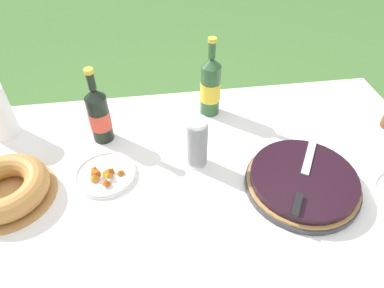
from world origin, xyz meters
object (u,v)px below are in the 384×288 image
(serving_knife, at_px, (303,180))
(juice_bottle_red, at_px, (99,115))
(bundt_cake, at_px, (5,188))
(snack_plate_near, at_px, (105,174))
(cup_stack, at_px, (199,143))
(berry_tart, at_px, (302,181))
(cider_bottle_green, at_px, (210,86))

(serving_knife, height_order, juice_bottle_red, juice_bottle_red)
(bundt_cake, bearing_deg, serving_knife, -7.16)
(juice_bottle_red, relative_size, snack_plate_near, 1.43)
(cup_stack, xyz_separation_m, juice_bottle_red, (-0.35, 0.19, 0.02))
(snack_plate_near, bearing_deg, bundt_cake, -171.92)
(berry_tart, distance_m, serving_knife, 0.05)
(cup_stack, relative_size, snack_plate_near, 0.93)
(cider_bottle_green, xyz_separation_m, snack_plate_near, (-0.43, -0.32, -0.12))
(snack_plate_near, bearing_deg, berry_tart, -11.97)
(bundt_cake, distance_m, cup_stack, 0.66)
(juice_bottle_red, xyz_separation_m, snack_plate_near, (0.01, -0.21, -0.10))
(bundt_cake, bearing_deg, cup_stack, 5.54)
(serving_knife, xyz_separation_m, juice_bottle_red, (-0.67, 0.38, 0.05))
(berry_tart, relative_size, juice_bottle_red, 1.25)
(berry_tart, height_order, cider_bottle_green, cider_bottle_green)
(bundt_cake, relative_size, cup_stack, 1.55)
(cider_bottle_green, height_order, juice_bottle_red, cider_bottle_green)
(serving_knife, bearing_deg, juice_bottle_red, 92.00)
(bundt_cake, distance_m, juice_bottle_red, 0.40)
(cider_bottle_green, bearing_deg, snack_plate_near, -143.46)
(berry_tart, relative_size, snack_plate_near, 1.79)
(snack_plate_near, bearing_deg, serving_knife, -14.31)
(bundt_cake, bearing_deg, juice_bottle_red, 40.08)
(berry_tart, xyz_separation_m, snack_plate_near, (-0.67, 0.14, -0.02))
(cup_stack, xyz_separation_m, cider_bottle_green, (0.10, 0.30, 0.03))
(serving_knife, height_order, cider_bottle_green, cider_bottle_green)
(bundt_cake, relative_size, cider_bottle_green, 0.92)
(berry_tart, height_order, cup_stack, cup_stack)
(cup_stack, distance_m, snack_plate_near, 0.35)
(berry_tart, bearing_deg, cup_stack, 154.36)
(bundt_cake, xyz_separation_m, juice_bottle_red, (0.30, 0.25, 0.07))
(cup_stack, bearing_deg, serving_knife, -30.18)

